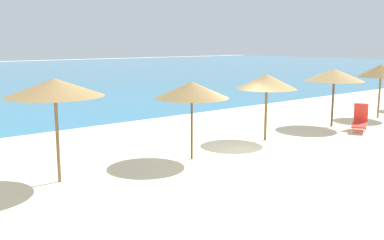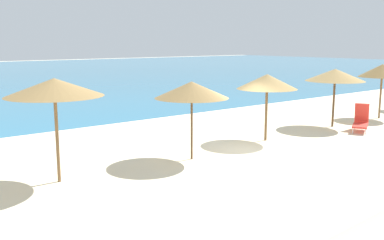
{
  "view_description": "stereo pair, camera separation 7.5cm",
  "coord_description": "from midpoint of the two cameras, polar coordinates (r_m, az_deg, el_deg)",
  "views": [
    {
      "loc": [
        -10.58,
        -9.99,
        3.73
      ],
      "look_at": [
        -1.68,
        1.0,
        1.22
      ],
      "focal_mm": 41.27,
      "sensor_mm": 36.0,
      "label": 1
    },
    {
      "loc": [
        -10.52,
        -10.04,
        3.73
      ],
      "look_at": [
        -1.68,
        1.0,
        1.22
      ],
      "focal_mm": 41.27,
      "sensor_mm": 36.0,
      "label": 2
    }
  ],
  "objects": [
    {
      "name": "ground_plane",
      "position": [
        15.02,
        7.57,
        -4.39
      ],
      "size": [
        160.0,
        160.0,
        0.0
      ],
      "primitive_type": "plane",
      "color": "beige"
    },
    {
      "name": "beach_umbrella_2",
      "position": [
        12.05,
        -17.19,
        4.03
      ],
      "size": [
        2.56,
        2.56,
        2.8
      ],
      "color": "brown",
      "rests_on": "ground_plane"
    },
    {
      "name": "beach_umbrella_3",
      "position": [
        13.86,
        0.11,
        3.91
      ],
      "size": [
        2.35,
        2.35,
        2.51
      ],
      "color": "brown",
      "rests_on": "ground_plane"
    },
    {
      "name": "beach_umbrella_4",
      "position": [
        16.84,
        9.81,
        4.89
      ],
      "size": [
        2.28,
        2.28,
        2.54
      ],
      "color": "brown",
      "rests_on": "ground_plane"
    },
    {
      "name": "beach_umbrella_5",
      "position": [
        20.4,
        18.11,
        5.54
      ],
      "size": [
        2.58,
        2.58,
        2.56
      ],
      "color": "brown",
      "rests_on": "ground_plane"
    },
    {
      "name": "beach_umbrella_6",
      "position": [
        23.5,
        23.47,
        5.86
      ],
      "size": [
        2.26,
        2.26,
        2.66
      ],
      "color": "brown",
      "rests_on": "ground_plane"
    },
    {
      "name": "lounge_chair_1",
      "position": [
        19.96,
        21.08,
        -0.09
      ],
      "size": [
        1.5,
        1.15,
        1.15
      ],
      "rotation": [
        0.0,
        0.0,
        2.05
      ],
      "color": "red",
      "rests_on": "ground_plane"
    }
  ]
}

